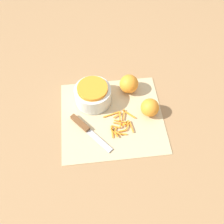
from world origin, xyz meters
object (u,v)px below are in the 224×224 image
bowl_speckled (93,94)px  orange_left (129,84)px  knife (84,127)px  orange_right (150,107)px

bowl_speckled → orange_left: bowl_speckled is taller
bowl_speckled → orange_left: size_ratio=1.88×
bowl_speckled → knife: bearing=-109.7°
bowl_speckled → orange_left: bearing=14.2°
knife → orange_left: orange_left is taller
knife → orange_right: bearing=59.6°
knife → orange_right: 0.27m
orange_right → bowl_speckled: bearing=158.2°
bowl_speckled → orange_right: 0.23m
knife → bowl_speckled: bearing=121.0°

